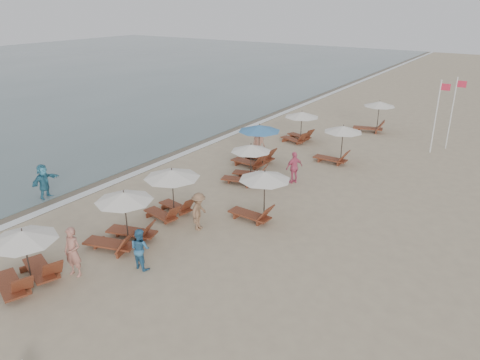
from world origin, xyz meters
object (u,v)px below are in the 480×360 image
Objects in this scene: lounger_station_3 at (247,163)px; beachgoer_far_b at (258,143)px; inland_station_0 at (258,191)px; beachgoer_mid_a at (140,249)px; inland_station_2 at (374,114)px; beachgoer_near at (73,252)px; beachgoer_mid_b at (199,211)px; waterline_walker at (44,181)px; flag_pole_near at (437,113)px; lounger_station_4 at (256,145)px; lounger_station_5 at (299,125)px; lounger_station_1 at (122,220)px; inland_station_1 at (338,140)px; beachgoer_far_a at (294,167)px; lounger_station_2 at (170,190)px; lounger_station_0 at (23,258)px.

lounger_station_3 reaches higher than beachgoer_far_b.
inland_station_0 is 5.81m from beachgoer_mid_a.
inland_station_2 is 1.55× the size of beachgoer_near.
waterline_walker reaches higher than beachgoer_mid_b.
inland_station_0 is at bearing -106.74° from flag_pole_near.
lounger_station_5 is at bearing 90.00° from lounger_station_4.
lounger_station_4 is 1.43× the size of beachgoer_far_b.
lounger_station_1 is 5.79m from inland_station_0.
inland_station_1 is 1.57× the size of beachgoer_far_a.
lounger_station_2 is at bearing -115.67° from flag_pole_near.
beachgoer_far_a is (-0.65, -4.19, -0.52)m from inland_station_1.
lounger_station_1 is at bearing -20.84° from beachgoer_mid_a.
waterline_walker is at bearing -127.76° from inland_station_1.
lounger_station_1 is 16.37m from lounger_station_5.
beachgoer_mid_a is (-1.47, -14.48, -0.60)m from inland_station_1.
inland_station_2 is at bearing 73.64° from beachgoer_near.
beachgoer_far_b is at bearing 3.02° from beachgoer_mid_b.
beachgoer_far_a is at bearing -21.25° from beachgoer_mid_b.
lounger_station_0 reaches higher than waterline_walker.
beachgoer_near is at bearing 49.08° from beachgoer_mid_a.
inland_station_0 is at bearing -57.40° from lounger_station_4.
inland_station_2 is 1.63× the size of waterline_walker.
beachgoer_near is (-0.27, -10.71, -0.13)m from lounger_station_3.
inland_station_0 is 4.80m from beachgoer_far_a.
lounger_station_2 is 1.65× the size of beachgoer_mid_a.
lounger_station_4 is 5.54m from lounger_station_5.
lounger_station_3 reaches higher than lounger_station_5.
inland_station_0 is (3.86, -6.04, 0.18)m from lounger_station_4.
beachgoer_mid_a is 8.50m from waterline_walker.
beachgoer_far_b is at bearing 114.04° from lounger_station_4.
lounger_station_5 is 6.19m from inland_station_2.
lounger_station_4 is at bearing -90.00° from lounger_station_5.
waterline_walker is (-5.93, -15.28, -0.28)m from lounger_station_5.
beachgoer_near is at bearing -87.63° from lounger_station_5.
lounger_station_1 is 1.00× the size of inland_station_1.
beachgoer_near is at bearing -127.50° from waterline_walker.
lounger_station_2 reaches higher than beachgoer_far_b.
waterline_walker is at bearing -114.61° from inland_station_2.
lounger_station_1 is at bearing 83.91° from beachgoer_near.
lounger_station_1 reaches higher than inland_station_0.
beachgoer_mid_a is 10.33m from beachgoer_far_a.
lounger_station_3 is (0.58, 5.35, -0.24)m from lounger_station_2.
lounger_station_2 is 18.79m from inland_station_2.
inland_station_0 reaches higher than beachgoer_far_a.
beachgoer_near is (0.78, -18.77, -0.23)m from lounger_station_5.
lounger_station_4 reaches higher than inland_station_2.
waterline_walker reaches higher than beachgoer_mid_a.
beachgoer_far_b is at bearing -141.39° from flag_pole_near.
beachgoer_mid_b is (2.35, 6.35, -0.23)m from lounger_station_0.
inland_station_0 is 1.00× the size of inland_station_1.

